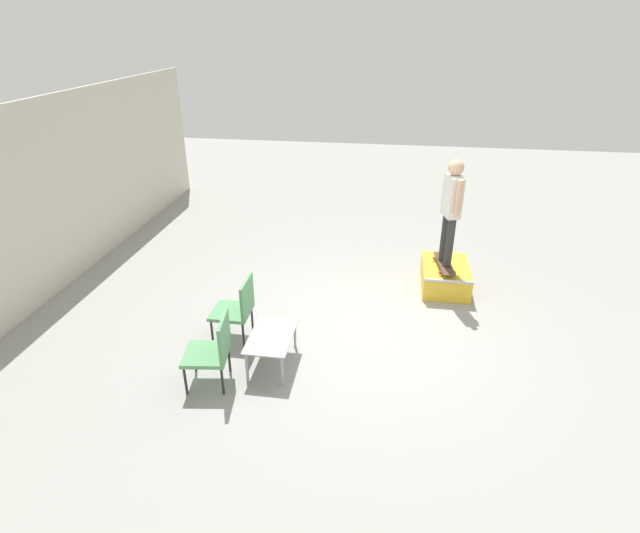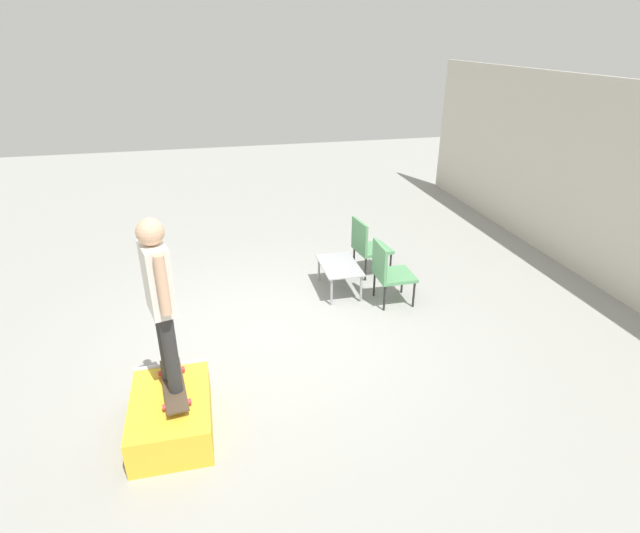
{
  "view_description": "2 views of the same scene",
  "coord_description": "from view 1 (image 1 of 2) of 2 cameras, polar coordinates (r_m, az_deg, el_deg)",
  "views": [
    {
      "loc": [
        -6.1,
        -0.27,
        4.03
      ],
      "look_at": [
        0.2,
        0.69,
        0.86
      ],
      "focal_mm": 28.0,
      "sensor_mm": 36.0,
      "label": 1
    },
    {
      "loc": [
        5.5,
        -0.67,
        3.57
      ],
      "look_at": [
        -0.04,
        0.62,
        0.89
      ],
      "focal_mm": 28.0,
      "sensor_mm": 36.0,
      "label": 2
    }
  ],
  "objects": [
    {
      "name": "patio_chair_left",
      "position": [
        6.16,
        -12.1,
        -9.12
      ],
      "size": [
        0.58,
        0.58,
        0.92
      ],
      "rotation": [
        0.0,
        0.0,
        3.28
      ],
      "color": "black",
      "rests_on": "ground_plane"
    },
    {
      "name": "house_wall_back",
      "position": [
        8.51,
        -31.16,
        5.24
      ],
      "size": [
        12.0,
        0.06,
        3.0
      ],
      "color": "beige",
      "rests_on": "ground_plane"
    },
    {
      "name": "person_skater",
      "position": [
        7.96,
        14.79,
        6.85
      ],
      "size": [
        0.55,
        0.29,
        1.69
      ],
      "rotation": [
        0.0,
        0.0,
        0.26
      ],
      "color": "#2D2D2D",
      "rests_on": "skateboard_on_ramp"
    },
    {
      "name": "skate_ramp_box",
      "position": [
        8.56,
        14.1,
        -1.07
      ],
      "size": [
        1.13,
        0.75,
        0.41
      ],
      "color": "gold",
      "rests_on": "ground_plane"
    },
    {
      "name": "skateboard_on_ramp",
      "position": [
        8.34,
        14.01,
        0.33
      ],
      "size": [
        0.88,
        0.33,
        0.07
      ],
      "rotation": [
        0.0,
        0.0,
        0.13
      ],
      "color": "#473828",
      "rests_on": "skate_ramp_box"
    },
    {
      "name": "coffee_table",
      "position": [
        6.44,
        -5.57,
        -8.17
      ],
      "size": [
        0.9,
        0.54,
        0.44
      ],
      "color": "#9E9EA3",
      "rests_on": "ground_plane"
    },
    {
      "name": "patio_chair_right",
      "position": [
        6.92,
        -9.41,
        -4.55
      ],
      "size": [
        0.52,
        0.52,
        0.92
      ],
      "rotation": [
        0.0,
        0.0,
        3.14
      ],
      "color": "black",
      "rests_on": "ground_plane"
    },
    {
      "name": "ground_plane",
      "position": [
        7.32,
        5.13,
        -7.12
      ],
      "size": [
        24.0,
        24.0,
        0.0
      ],
      "primitive_type": "plane",
      "color": "gray"
    }
  ]
}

